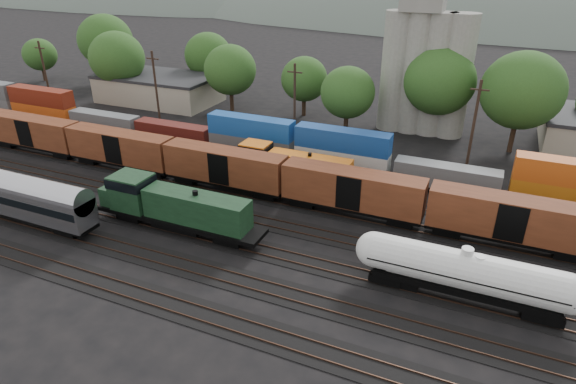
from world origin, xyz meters
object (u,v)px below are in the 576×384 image
at_px(tank_car_a, 476,277).
at_px(grain_silo, 425,59).
at_px(green_locomotive, 170,205).
at_px(orange_locomotive, 287,164).
at_px(passenger_coach, 2,191).

relative_size(tank_car_a, grain_silo, 0.55).
distance_m(green_locomotive, tank_car_a, 29.10).
bearing_deg(orange_locomotive, tank_car_a, -33.35).
bearing_deg(tank_car_a, orange_locomotive, 146.65).
distance_m(tank_car_a, passenger_coach, 46.78).
distance_m(passenger_coach, orange_locomotive, 31.03).
distance_m(orange_locomotive, grain_silo, 29.64).
bearing_deg(passenger_coach, green_locomotive, 16.03).
bearing_deg(passenger_coach, orange_locomotive, 40.15).
height_order(passenger_coach, orange_locomotive, passenger_coach).
bearing_deg(green_locomotive, orange_locomotive, 67.20).
height_order(green_locomotive, orange_locomotive, green_locomotive).
bearing_deg(green_locomotive, passenger_coach, -163.97).
distance_m(green_locomotive, passenger_coach, 18.11).
bearing_deg(passenger_coach, grain_silo, 52.84).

